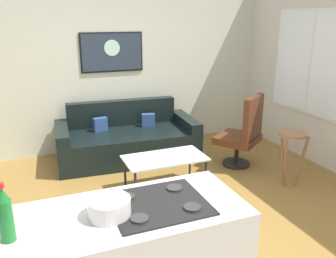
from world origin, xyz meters
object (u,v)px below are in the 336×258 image
mixing_bowl (109,208)px  couch (127,141)px  coffee_table (165,160)px  wall_painting (112,52)px  armchair (244,133)px  soda_bottle (5,215)px  bar_stool (291,144)px

mixing_bowl → couch: bearing=73.0°
couch → coffee_table: bearing=-82.9°
coffee_table → couch: bearing=97.1°
coffee_table → wall_painting: wall_painting is taller
couch → mixing_bowl: 3.27m
armchair → wall_painting: wall_painting is taller
soda_bottle → couch: bearing=64.3°
armchair → soda_bottle: 3.69m
coffee_table → wall_painting: size_ratio=1.02×
coffee_table → bar_stool: (1.52, -0.45, 0.15)m
coffee_table → mixing_bowl: bearing=-120.1°
armchair → mixing_bowl: (-2.38, -2.13, 0.47)m
armchair → mixing_bowl: armchair is taller
bar_stool → soda_bottle: 3.52m
soda_bottle → wall_painting: bearing=68.3°
couch → wall_painting: bearing=94.3°
bar_stool → soda_bottle: (-3.16, -1.46, 0.53)m
bar_stool → wall_painting: 2.95m
couch → armchair: (1.44, -0.92, 0.23)m
bar_stool → mixing_bowl: (-2.61, -1.42, 0.44)m
couch → armchair: 1.73m
coffee_table → wall_painting: bearing=96.2°
wall_painting → coffee_table: bearing=-83.8°
couch → wall_painting: 1.38m
coffee_table → soda_bottle: size_ratio=2.95×
mixing_bowl → soda_bottle: bearing=-176.3°
coffee_table → armchair: 1.32m
soda_bottle → wall_painting: wall_painting is taller
coffee_table → wall_painting: (-0.19, 1.74, 1.15)m
bar_stool → soda_bottle: bearing=-155.2°
armchair → bar_stool: bearing=-72.2°
soda_bottle → wall_painting: size_ratio=0.35×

